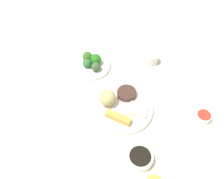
{
  "coord_description": "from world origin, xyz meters",
  "views": [
    {
      "loc": [
        0.03,
        -0.59,
        0.87
      ],
      "look_at": [
        -0.06,
        0.07,
        0.06
      ],
      "focal_mm": 37.99,
      "sensor_mm": 36.0,
      "label": 1
    }
  ],
  "objects_px": {
    "main_plate": "(122,108)",
    "sauce_ramekin_sweet_and_sour": "(203,117)",
    "soy_sauce_bowl": "(140,158)",
    "broccoli_plate": "(91,66)",
    "teacup": "(152,59)"
  },
  "relations": [
    {
      "from": "main_plate",
      "to": "soy_sauce_bowl",
      "type": "bearing_deg",
      "value": -68.68
    },
    {
      "from": "main_plate",
      "to": "broccoli_plate",
      "type": "height_order",
      "value": "main_plate"
    },
    {
      "from": "main_plate",
      "to": "sauce_ramekin_sweet_and_sour",
      "type": "height_order",
      "value": "sauce_ramekin_sweet_and_sour"
    },
    {
      "from": "main_plate",
      "to": "soy_sauce_bowl",
      "type": "relative_size",
      "value": 2.67
    },
    {
      "from": "main_plate",
      "to": "teacup",
      "type": "height_order",
      "value": "teacup"
    },
    {
      "from": "main_plate",
      "to": "broccoli_plate",
      "type": "xyz_separation_m",
      "value": [
        -0.18,
        0.23,
        -0.0
      ]
    },
    {
      "from": "sauce_ramekin_sweet_and_sour",
      "to": "teacup",
      "type": "xyz_separation_m",
      "value": [
        -0.23,
        0.32,
        0.01
      ]
    },
    {
      "from": "broccoli_plate",
      "to": "soy_sauce_bowl",
      "type": "height_order",
      "value": "soy_sauce_bowl"
    },
    {
      "from": "main_plate",
      "to": "sauce_ramekin_sweet_and_sour",
      "type": "xyz_separation_m",
      "value": [
        0.34,
        -0.01,
        0.0
      ]
    },
    {
      "from": "soy_sauce_bowl",
      "to": "main_plate",
      "type": "bearing_deg",
      "value": 111.32
    },
    {
      "from": "broccoli_plate",
      "to": "sauce_ramekin_sweet_and_sour",
      "type": "relative_size",
      "value": 2.88
    },
    {
      "from": "broccoli_plate",
      "to": "soy_sauce_bowl",
      "type": "bearing_deg",
      "value": -59.23
    },
    {
      "from": "main_plate",
      "to": "sauce_ramekin_sweet_and_sour",
      "type": "relative_size",
      "value": 3.87
    },
    {
      "from": "broccoli_plate",
      "to": "sauce_ramekin_sweet_and_sour",
      "type": "height_order",
      "value": "sauce_ramekin_sweet_and_sour"
    },
    {
      "from": "soy_sauce_bowl",
      "to": "sauce_ramekin_sweet_and_sour",
      "type": "height_order",
      "value": "soy_sauce_bowl"
    }
  ]
}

